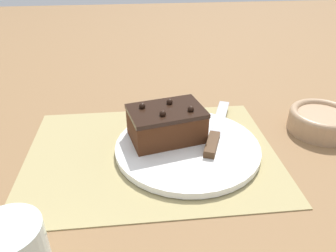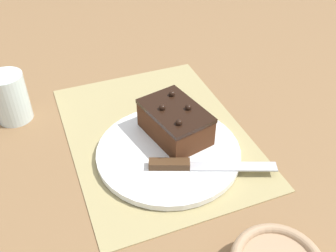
% 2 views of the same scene
% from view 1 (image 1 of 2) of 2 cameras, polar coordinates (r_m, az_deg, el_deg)
% --- Properties ---
extents(ground_plane, '(3.00, 3.00, 0.00)m').
position_cam_1_polar(ground_plane, '(0.62, -2.87, -4.82)').
color(ground_plane, olive).
extents(placemat_woven, '(0.46, 0.34, 0.00)m').
position_cam_1_polar(placemat_woven, '(0.61, -2.88, -4.67)').
color(placemat_woven, tan).
rests_on(placemat_woven, ground_plane).
extents(cake_plate, '(0.27, 0.27, 0.01)m').
position_cam_1_polar(cake_plate, '(0.62, 3.41, -3.72)').
color(cake_plate, white).
rests_on(cake_plate, placemat_woven).
extents(chocolate_cake, '(0.15, 0.12, 0.07)m').
position_cam_1_polar(chocolate_cake, '(0.62, -0.29, 0.45)').
color(chocolate_cake, '#472614').
rests_on(chocolate_cake, cake_plate).
extents(serving_knife, '(0.10, 0.22, 0.01)m').
position_cam_1_polar(serving_knife, '(0.64, 8.18, -1.47)').
color(serving_knife, '#472D19').
rests_on(serving_knife, cake_plate).
extents(small_bowl, '(0.13, 0.13, 0.05)m').
position_cam_1_polar(small_bowl, '(0.74, 25.13, 0.93)').
color(small_bowl, tan).
rests_on(small_bowl, ground_plane).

